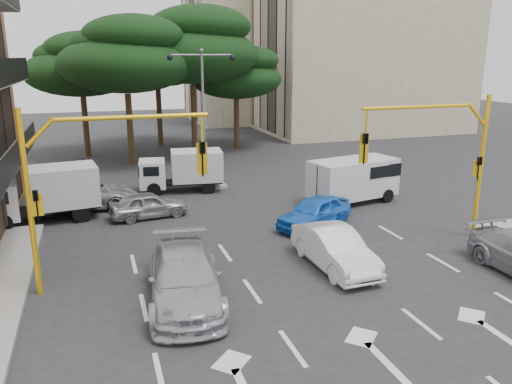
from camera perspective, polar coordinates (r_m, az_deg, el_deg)
ground at (r=17.36m, az=5.95°, el=-10.28°), size 120.00×120.00×0.00m
median_strip at (r=31.81m, az=-5.85°, el=1.73°), size 1.40×6.00×0.15m
apartment_beige_near at (r=53.34m, az=12.10°, el=16.93°), size 20.20×12.15×18.70m
apartment_beige_far at (r=61.43m, az=0.28°, el=16.05°), size 16.20×12.15×16.70m
pine_left_near at (r=36.29m, az=-14.62°, el=14.99°), size 9.15×9.15×10.23m
pine_center at (r=38.96m, az=-7.27°, el=16.34°), size 9.98×9.98×11.16m
pine_left_far at (r=40.20m, az=-19.36°, el=13.62°), size 8.32×8.32×9.30m
pine_right at (r=41.86m, az=-2.19°, el=13.52°), size 7.49×7.49×8.37m
pine_back at (r=43.56m, az=-11.24°, el=15.14°), size 9.15×9.15×10.23m
signal_mast_right at (r=21.33m, az=20.97°, el=4.59°), size 5.79×0.37×6.00m
signal_mast_left at (r=16.62m, az=-18.67°, el=2.03°), size 5.79×0.37×6.00m
street_lamp_center at (r=31.01m, az=-6.12°, el=11.39°), size 4.16×0.36×7.77m
car_white_hatch at (r=18.41m, az=8.96°, el=-6.40°), size 1.69×4.44×1.44m
car_blue_compact at (r=22.62m, az=6.71°, el=-2.28°), size 4.33×3.37×1.38m
car_silver_wagon at (r=15.92m, az=-8.15°, el=-9.66°), size 2.86×5.69×1.58m
car_silver_cross_a at (r=26.62m, az=-18.70°, el=-0.31°), size 5.17×2.71×1.39m
car_silver_cross_b at (r=24.33m, az=-12.20°, el=-1.43°), size 3.83×1.91×1.25m
van_white at (r=26.66m, az=11.01°, el=1.30°), size 5.00×3.01×2.34m
box_truck_a at (r=25.14m, az=-23.22°, el=-0.29°), size 5.36×2.77×2.52m
box_truck_b at (r=28.67m, az=-8.46°, el=2.38°), size 4.93×2.56×2.32m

